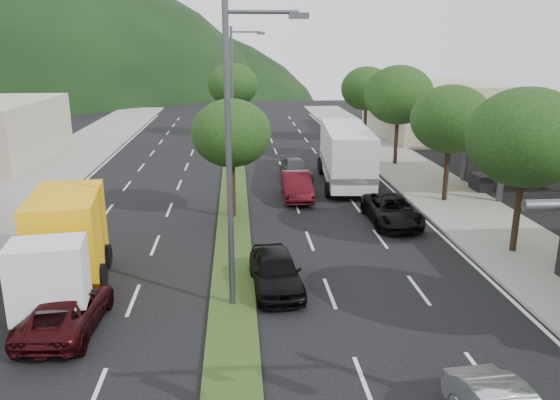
{
  "coord_description": "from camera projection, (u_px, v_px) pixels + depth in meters",
  "views": [
    {
      "loc": [
        0.27,
        -9.12,
        8.65
      ],
      "look_at": [
        2.08,
        13.57,
        2.17
      ],
      "focal_mm": 35.0,
      "sensor_mm": 36.0,
      "label": 1
    }
  ],
  "objects": [
    {
      "name": "suv_maroon",
      "position": [
        67.0,
        311.0,
        17.09
      ],
      "size": [
        2.3,
        4.59,
        1.25
      ],
      "primitive_type": "imported",
      "rotation": [
        0.0,
        0.0,
        3.09
      ],
      "color": "black",
      "rests_on": "ground"
    },
    {
      "name": "box_truck",
      "position": [
        65.0,
        247.0,
        19.81
      ],
      "size": [
        3.34,
        7.07,
        3.36
      ],
      "rotation": [
        0.0,
        0.0,
        3.27
      ],
      "color": "silver",
      "rests_on": "ground"
    },
    {
      "name": "tree_r_b",
      "position": [
        526.0,
        138.0,
        22.14
      ],
      "size": [
        4.8,
        4.8,
        6.94
      ],
      "color": "black",
      "rests_on": "sidewalk_right"
    },
    {
      "name": "median",
      "position": [
        234.0,
        173.0,
        37.92
      ],
      "size": [
        1.6,
        56.0,
        0.12
      ],
      "primitive_type": "cube",
      "color": "#243B15",
      "rests_on": "ground"
    },
    {
      "name": "gas_canopy",
      "position": [
        553.0,
        115.0,
        32.37
      ],
      "size": [
        12.2,
        8.2,
        5.25
      ],
      "color": "silver",
      "rests_on": "ground"
    },
    {
      "name": "motorhome",
      "position": [
        346.0,
        154.0,
        34.9
      ],
      "size": [
        3.7,
        9.72,
        3.65
      ],
      "rotation": [
        0.0,
        0.0,
        -0.08
      ],
      "color": "silver",
      "rests_on": "ground"
    },
    {
      "name": "tree_r_e",
      "position": [
        367.0,
        89.0,
        49.03
      ],
      "size": [
        4.6,
        4.6,
        6.71
      ],
      "color": "black",
      "rests_on": "sidewalk_right"
    },
    {
      "name": "streetlight_mid",
      "position": [
        235.0,
        87.0,
        41.22
      ],
      "size": [
        2.6,
        0.25,
        10.0
      ],
      "color": "#47494C",
      "rests_on": "ground"
    },
    {
      "name": "streetlight_near",
      "position": [
        235.0,
        146.0,
        17.25
      ],
      "size": [
        2.6,
        0.25,
        10.0
      ],
      "color": "#47494C",
      "rests_on": "ground"
    },
    {
      "name": "car_queue_c",
      "position": [
        297.0,
        186.0,
        31.77
      ],
      "size": [
        1.67,
        4.63,
        1.52
      ],
      "primitive_type": "imported",
      "rotation": [
        0.0,
        0.0,
        -0.01
      ],
      "color": "#430B12",
      "rests_on": "ground"
    },
    {
      "name": "tree_med_near",
      "position": [
        231.0,
        133.0,
        27.14
      ],
      "size": [
        4.0,
        4.0,
        6.02
      ],
      "color": "black",
      "rests_on": "median"
    },
    {
      "name": "sidewalk_left",
      "position": [
        25.0,
        188.0,
        34.05
      ],
      "size": [
        6.0,
        90.0,
        0.15
      ],
      "primitive_type": "cube",
      "color": "gray",
      "rests_on": "ground"
    },
    {
      "name": "sidewalk_right",
      "position": [
        423.0,
        180.0,
        36.0
      ],
      "size": [
        5.0,
        90.0,
        0.15
      ],
      "primitive_type": "cube",
      "color": "gray",
      "rests_on": "ground"
    },
    {
      "name": "car_queue_a",
      "position": [
        276.0,
        271.0,
        19.9
      ],
      "size": [
        2.02,
        4.35,
        1.44
      ],
      "primitive_type": "imported",
      "rotation": [
        0.0,
        0.0,
        0.08
      ],
      "color": "black",
      "rests_on": "ground"
    },
    {
      "name": "tree_r_d",
      "position": [
        399.0,
        95.0,
        39.36
      ],
      "size": [
        5.0,
        5.0,
        7.17
      ],
      "color": "black",
      "rests_on": "sidewalk_right"
    },
    {
      "name": "tree_med_far",
      "position": [
        233.0,
        85.0,
        51.91
      ],
      "size": [
        4.8,
        4.8,
        6.94
      ],
      "color": "black",
      "rests_on": "median"
    },
    {
      "name": "bldg_right_far",
      "position": [
        431.0,
        109.0,
        54.06
      ],
      "size": [
        10.0,
        16.0,
        5.2
      ],
      "primitive_type": "cube",
      "color": "#B0A68B",
      "rests_on": "ground"
    },
    {
      "name": "car_queue_d",
      "position": [
        392.0,
        210.0,
        27.32
      ],
      "size": [
        2.28,
        4.94,
        1.37
      ],
      "primitive_type": "imported",
      "rotation": [
        0.0,
        0.0,
        -0.0
      ],
      "color": "black",
      "rests_on": "ground"
    },
    {
      "name": "car_queue_b",
      "position": [
        296.0,
        169.0,
        36.63
      ],
      "size": [
        2.07,
        4.43,
        1.25
      ],
      "primitive_type": "imported",
      "rotation": [
        0.0,
        0.0,
        0.08
      ],
      "color": "#46454A",
      "rests_on": "ground"
    },
    {
      "name": "tree_r_c",
      "position": [
        451.0,
        119.0,
        29.89
      ],
      "size": [
        4.4,
        4.4,
        6.48
      ],
      "color": "black",
      "rests_on": "sidewalk_right"
    }
  ]
}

